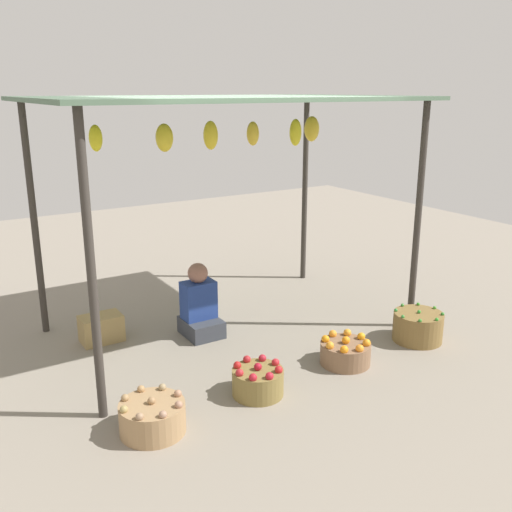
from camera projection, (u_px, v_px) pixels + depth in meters
ground_plane at (230, 328)px, 6.23m from camera, size 14.00×14.00×0.00m
market_stall_structure at (227, 115)px, 5.60m from camera, size 3.72×2.27×2.43m
vendor_person at (200, 308)px, 5.99m from camera, size 0.36×0.44×0.78m
basket_potatoes at (152, 417)px, 4.32m from camera, size 0.50×0.50×0.29m
basket_red_apples at (258, 381)px, 4.85m from camera, size 0.44×0.44×0.29m
basket_oranges at (345, 352)px, 5.40m from camera, size 0.47×0.47×0.27m
basket_green_chilies at (418, 327)px, 5.89m from camera, size 0.50×0.50×0.33m
wooden_crate_near_vendor at (101, 328)px, 5.87m from camera, size 0.41×0.27×0.28m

